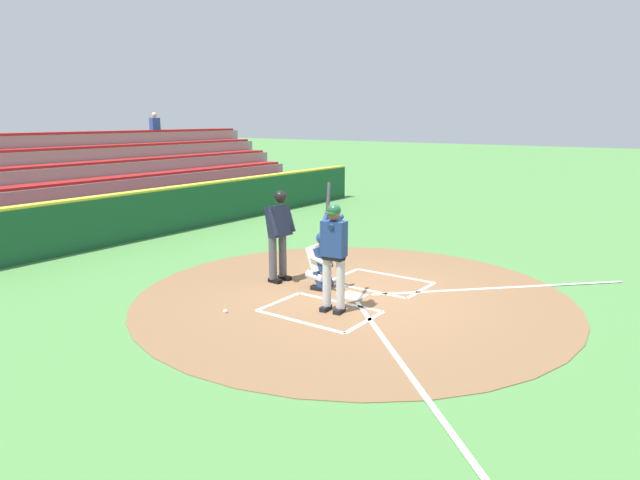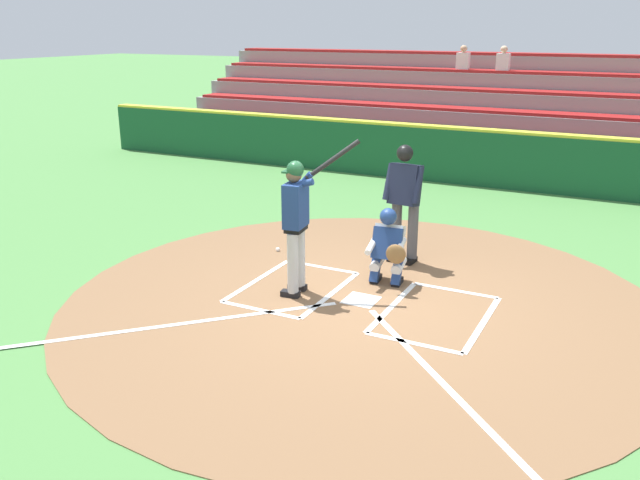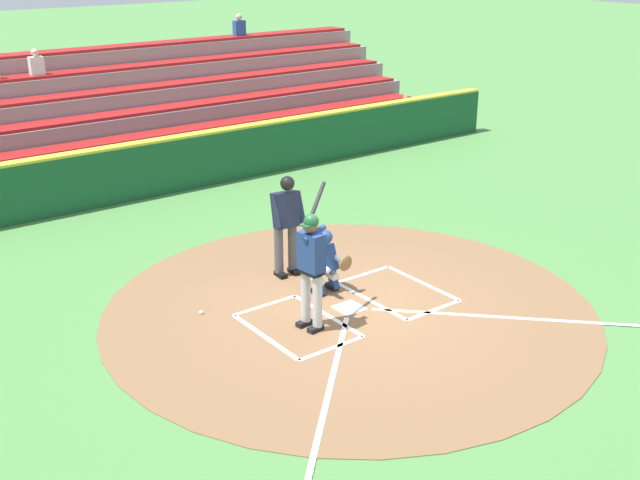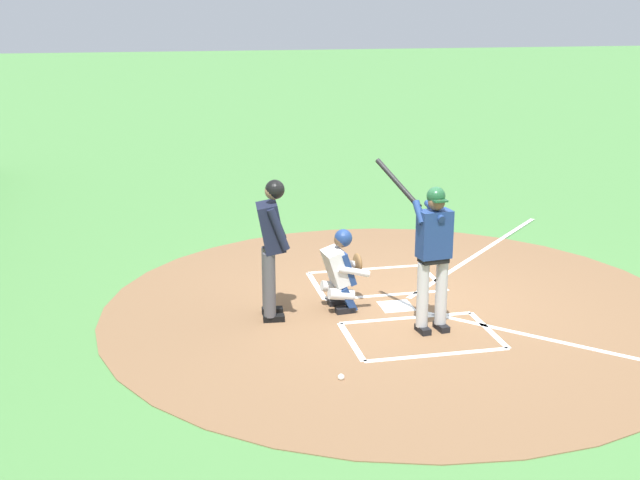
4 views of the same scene
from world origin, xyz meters
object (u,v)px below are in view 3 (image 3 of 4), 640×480
at_px(batter, 311,262).
at_px(catcher, 325,260).
at_px(plate_umpire, 286,219).
at_px(baseball, 201,312).

relative_size(batter, catcher, 1.88).
bearing_deg(plate_umpire, catcher, 97.32).
relative_size(catcher, plate_umpire, 0.61).
distance_m(catcher, baseball, 2.25).
xyz_separation_m(catcher, plate_umpire, (0.12, -0.96, 0.49)).
height_order(batter, plate_umpire, batter).
bearing_deg(baseball, catcher, 166.51).
bearing_deg(plate_umpire, baseball, 12.83).
bearing_deg(baseball, plate_umpire, -167.17).
distance_m(batter, plate_umpire, 2.07).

